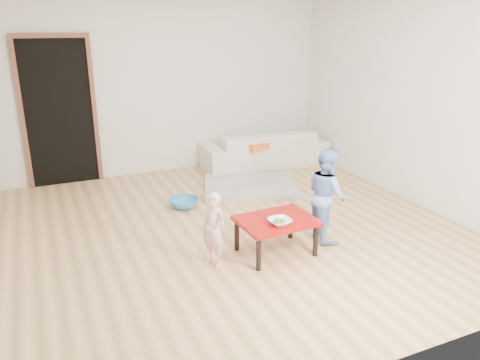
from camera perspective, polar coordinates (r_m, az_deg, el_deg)
floor at (r=5.41m, az=-0.86°, el=-5.90°), size 5.00×5.00×0.01m
back_wall at (r=7.35m, az=-8.74°, el=11.06°), size 5.00×0.02×2.60m
right_wall at (r=6.40m, az=20.40°, el=9.00°), size 0.02×5.00×2.60m
doorway at (r=7.12m, az=-21.18°, el=7.54°), size 1.02×0.08×2.11m
sofa at (r=7.64m, az=2.93°, el=3.83°), size 2.05×0.89×0.59m
cushion at (r=7.27m, az=1.94°, el=4.27°), size 0.47×0.43×0.11m
red_table at (r=4.80m, az=4.39°, el=-6.83°), size 0.78×0.60×0.38m
bowl at (r=4.59m, az=4.88°, el=-5.09°), size 0.22×0.22×0.05m
broccoli at (r=4.59m, az=4.88°, el=-5.09°), size 0.12×0.12×0.06m
child_pink at (r=4.49m, az=-3.23°, el=-6.12°), size 0.28×0.32×0.74m
child_blue at (r=5.08m, az=10.50°, el=-1.76°), size 0.44×0.53×1.01m
basin at (r=6.02m, az=-6.85°, el=-2.80°), size 0.38×0.38×0.12m
blanket at (r=6.68m, az=1.31°, el=-0.71°), size 1.60×1.47×0.07m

